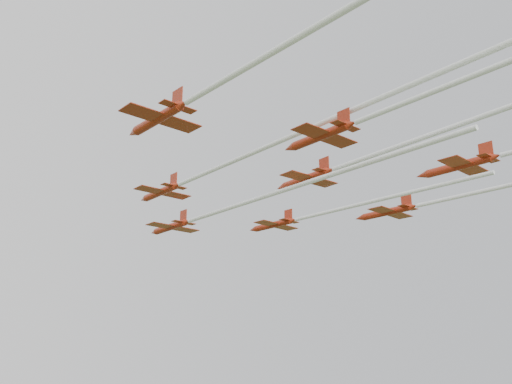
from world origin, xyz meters
TOP-DOWN VIEW (x-y plane):
  - jet_lead at (1.55, 10.32)m, footprint 9.64×64.60m
  - jet_row2_left at (-6.55, -3.07)m, footprint 8.98×69.19m
  - jet_row2_right at (15.34, 5.02)m, footprint 9.10×45.14m
  - jet_row3_left at (-18.74, -19.44)m, footprint 9.64×57.99m
  - jet_row3_mid at (5.43, -15.25)m, footprint 9.02×51.02m
  - jet_row3_right at (30.88, -9.36)m, footprint 10.04×52.54m
  - jet_row4_left at (-5.99, -29.43)m, footprint 8.29×46.58m

SIDE VIEW (x-z plane):
  - jet_lead at x=1.55m, z-range 54.95..57.81m
  - jet_row2_right at x=15.34m, z-range 55.17..57.78m
  - jet_row4_left at x=-5.99m, z-range 55.55..58.01m
  - jet_row3_mid at x=5.43m, z-range 56.90..59.60m
  - jet_row3_right at x=30.88m, z-range 57.15..60.10m
  - jet_row2_left at x=-6.55m, z-range 57.36..60.03m
  - jet_row3_left at x=-18.74m, z-range 58.53..61.39m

